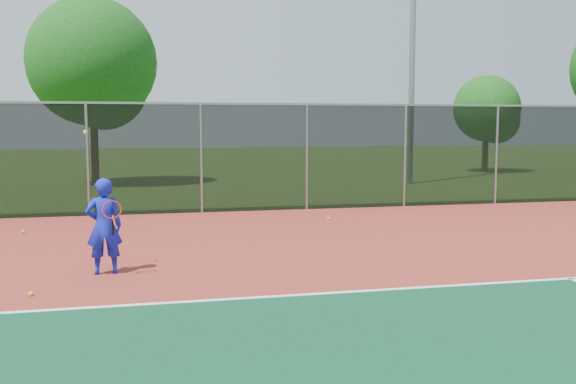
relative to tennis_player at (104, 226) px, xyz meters
name	(u,v)px	position (x,y,z in m)	size (l,w,h in m)	color
court_apron	(489,305)	(5.21, -3.02, -0.80)	(30.00, 20.00, 0.02)	maroon
fence_back	(307,156)	(5.21, 6.98, 0.75)	(30.00, 0.06, 3.03)	black
tennis_player	(104,226)	(0.00, 0.00, 0.00)	(0.61, 0.63, 2.35)	#1521C8
practice_ball_2	(31,294)	(-0.97, -1.20, -0.76)	(0.07, 0.07, 0.07)	#DEEF1B
practice_ball_3	(329,219)	(5.25, 4.86, -0.76)	(0.07, 0.07, 0.07)	#DEEF1B
practice_ball_4	(23,231)	(-2.03, 4.50, -0.76)	(0.07, 0.07, 0.07)	#DEEF1B
floodlight_n	(413,1)	(11.39, 13.85, 6.56)	(0.90, 0.40, 13.19)	gray
tree_back_left	(95,68)	(-1.12, 15.94, 3.86)	(5.07, 5.07, 7.44)	#372614
tree_back_mid	(489,112)	(17.76, 18.79, 2.26)	(3.34, 3.34, 4.91)	#372614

